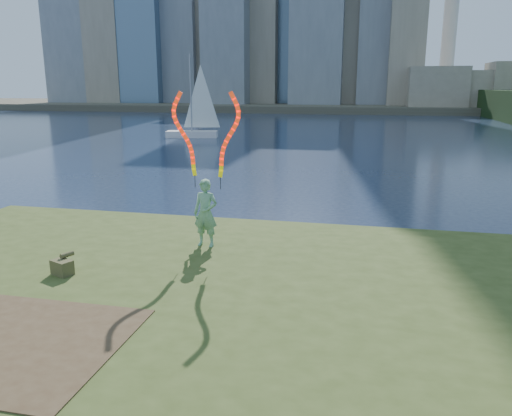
# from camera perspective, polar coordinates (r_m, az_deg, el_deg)

# --- Properties ---
(ground) EXTENTS (320.00, 320.00, 0.00)m
(ground) POSITION_cam_1_polar(r_m,az_deg,el_deg) (10.70, -4.51, -12.01)
(ground) COLOR #1A2742
(ground) RESTS_ON ground
(grassy_knoll) EXTENTS (20.00, 18.00, 0.80)m
(grassy_knoll) POSITION_cam_1_polar(r_m,az_deg,el_deg) (8.63, -9.16, -16.37)
(grassy_knoll) COLOR #39491A
(grassy_knoll) RESTS_ON ground
(dirt_patch) EXTENTS (3.20, 3.00, 0.02)m
(dirt_patch) POSITION_cam_1_polar(r_m,az_deg,el_deg) (8.74, -25.53, -13.71)
(dirt_patch) COLOR #47331E
(dirt_patch) RESTS_ON grassy_knoll
(far_shore) EXTENTS (320.00, 40.00, 1.20)m
(far_shore) POSITION_cam_1_polar(r_m,az_deg,el_deg) (104.31, 11.09, 11.35)
(far_shore) COLOR #4A4536
(far_shore) RESTS_ON ground
(woman_with_ribbons) EXTENTS (2.06, 0.45, 4.05)m
(woman_with_ribbons) POSITION_cam_1_polar(r_m,az_deg,el_deg) (12.10, -5.75, 2.07)
(woman_with_ribbons) COLOR #156828
(woman_with_ribbons) RESTS_ON grassy_knoll
(canvas_bag) EXTENTS (0.52, 0.58, 0.42)m
(canvas_bag) POSITION_cam_1_polar(r_m,az_deg,el_deg) (11.26, -21.24, -6.24)
(canvas_bag) COLOR #4F5128
(canvas_bag) RESTS_ON grassy_knoll
(sailboat) EXTENTS (4.97, 2.35, 7.46)m
(sailboat) POSITION_cam_1_polar(r_m,az_deg,el_deg) (46.58, -7.04, 9.58)
(sailboat) COLOR white
(sailboat) RESTS_ON ground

